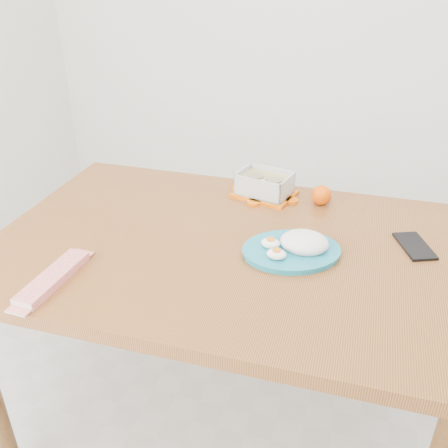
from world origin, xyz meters
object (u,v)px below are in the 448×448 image
(dining_table, at_px, (224,267))
(orange_fruit, at_px, (321,195))
(food_container, at_px, (264,185))
(rice_plate, at_px, (296,246))
(smartphone, at_px, (415,246))

(dining_table, height_order, orange_fruit, orange_fruit)
(food_container, distance_m, rice_plate, 0.37)
(food_container, distance_m, orange_fruit, 0.19)
(dining_table, distance_m, smartphone, 0.55)
(dining_table, height_order, smartphone, smartphone)
(dining_table, xyz_separation_m, rice_plate, (0.21, -0.00, 0.11))
(smartphone, bearing_deg, food_container, 134.78)
(orange_fruit, bearing_deg, rice_plate, -95.67)
(food_container, relative_size, rice_plate, 0.65)
(orange_fruit, distance_m, rice_plate, 0.33)
(dining_table, relative_size, orange_fruit, 20.36)
(orange_fruit, relative_size, smartphone, 0.45)
(dining_table, bearing_deg, orange_fruit, 53.54)
(food_container, height_order, smartphone, food_container)
(food_container, xyz_separation_m, orange_fruit, (0.19, -0.01, -0.01))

